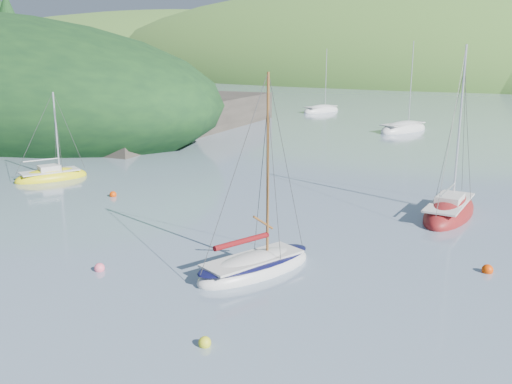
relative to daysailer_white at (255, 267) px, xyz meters
The scene contains 7 objects.
ground 4.42m from the daysailer_white, 129.41° to the right, with size 700.00×700.00×0.00m, color #748AA0.
daysailer_white is the anchor object (origin of this frame).
sloop_red 14.20m from the daysailer_white, 70.93° to the left, with size 2.87×7.25×10.53m.
sailboat_yellow 23.59m from the daysailer_white, 163.80° to the left, with size 3.88×5.68×7.02m.
distant_sloop_a 46.67m from the daysailer_white, 101.90° to the left, with size 4.78×8.31×11.22m.
distant_sloop_c 65.07m from the daysailer_white, 114.86° to the left, with size 4.34×7.58×10.23m.
mooring_buoys 2.41m from the daysailer_white, 157.83° to the left, with size 23.97×12.30×0.49m.
Camera 1 is at (15.79, -15.93, 9.47)m, focal length 40.00 mm.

